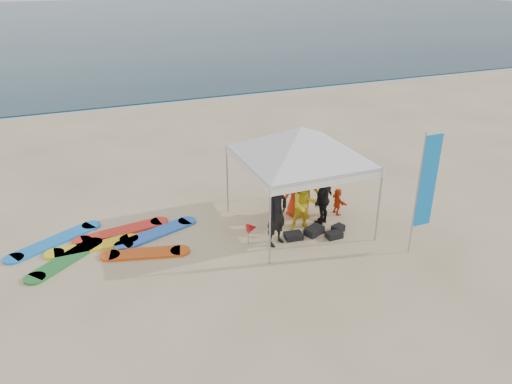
{
  "coord_description": "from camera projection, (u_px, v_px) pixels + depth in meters",
  "views": [
    {
      "loc": [
        -4.02,
        -9.51,
        7.3
      ],
      "look_at": [
        0.92,
        2.6,
        1.2
      ],
      "focal_mm": 35.0,
      "sensor_mm": 36.0,
      "label": 1
    }
  ],
  "objects": [
    {
      "name": "person_black_b",
      "position": [
        323.0,
        199.0,
        14.88
      ],
      "size": [
        1.01,
        0.86,
        1.63
      ],
      "primitive_type": "imported",
      "rotation": [
        0.0,
        0.0,
        3.73
      ],
      "color": "black",
      "rests_on": "ground"
    },
    {
      "name": "marker_pennant",
      "position": [
        252.0,
        228.0,
        13.95
      ],
      "size": [
        0.28,
        0.28,
        0.64
      ],
      "color": "#A5A5A8",
      "rests_on": "ground"
    },
    {
      "name": "person_seated",
      "position": [
        338.0,
        201.0,
        15.62
      ],
      "size": [
        0.28,
        0.81,
        0.86
      ],
      "primitive_type": "imported",
      "rotation": [
        0.0,
        0.0,
        1.54
      ],
      "color": "#DB4313",
      "rests_on": "ground"
    },
    {
      "name": "canopy_tent",
      "position": [
        301.0,
        127.0,
        13.85
      ],
      "size": [
        4.68,
        4.68,
        3.53
      ],
      "color": "#A5A5A8",
      "rests_on": "ground"
    },
    {
      "name": "feather_flag",
      "position": [
        426.0,
        183.0,
        12.98
      ],
      "size": [
        0.58,
        0.04,
        3.45
      ],
      "color": "#A5A5A8",
      "rests_on": "ground"
    },
    {
      "name": "surfboard_spread",
      "position": [
        106.0,
        243.0,
        14.09
      ],
      "size": [
        5.08,
        2.93,
        0.07
      ],
      "color": "#207830",
      "rests_on": "ground"
    },
    {
      "name": "ground",
      "position": [
        261.0,
        282.0,
        12.44
      ],
      "size": [
        120.0,
        120.0,
        0.0
      ],
      "primitive_type": "plane",
      "color": "beige",
      "rests_on": "ground"
    },
    {
      "name": "person_black_a",
      "position": [
        277.0,
        213.0,
        13.73
      ],
      "size": [
        0.85,
        0.73,
        1.96
      ],
      "primitive_type": "imported",
      "rotation": [
        0.0,
        0.0,
        0.45
      ],
      "color": "black",
      "rests_on": "ground"
    },
    {
      "name": "shoreline_foam",
      "position": [
        135.0,
        104.0,
        27.72
      ],
      "size": [
        160.0,
        1.2,
        0.01
      ],
      "primitive_type": "cube",
      "color": "silver",
      "rests_on": "ground"
    },
    {
      "name": "person_orange_b",
      "position": [
        295.0,
        191.0,
        15.44
      ],
      "size": [
        0.89,
        0.72,
        1.58
      ],
      "primitive_type": "imported",
      "rotation": [
        0.0,
        0.0,
        3.46
      ],
      "color": "red",
      "rests_on": "ground"
    },
    {
      "name": "gear_pile",
      "position": [
        317.0,
        233.0,
        14.51
      ],
      "size": [
        1.89,
        0.84,
        0.22
      ],
      "color": "black",
      "rests_on": "ground"
    },
    {
      "name": "ocean",
      "position": [
        78.0,
        23.0,
        62.79
      ],
      "size": [
        160.0,
        84.0,
        0.08
      ],
      "primitive_type": "cube",
      "color": "#0C2633",
      "rests_on": "ground"
    },
    {
      "name": "person_yellow",
      "position": [
        304.0,
        205.0,
        14.58
      ],
      "size": [
        0.88,
        0.75,
        1.6
      ],
      "primitive_type": "imported",
      "rotation": [
        0.0,
        0.0,
        -0.2
      ],
      "color": "yellow",
      "rests_on": "ground"
    },
    {
      "name": "person_orange_a",
      "position": [
        304.0,
        189.0,
        15.23
      ],
      "size": [
        1.39,
        1.25,
        1.87
      ],
      "primitive_type": "imported",
      "rotation": [
        0.0,
        0.0,
        2.55
      ],
      "color": "orange",
      "rests_on": "ground"
    }
  ]
}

